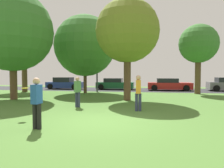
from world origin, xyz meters
name	(u,v)px	position (x,y,z in m)	size (l,w,h in m)	color
ground_plane	(100,122)	(0.00, 0.00, 0.00)	(44.00, 44.00, 0.00)	#47702D
road_strip	(134,90)	(0.00, 16.00, 0.00)	(44.00, 6.40, 0.01)	#28282B
oak_tree_right	(12,31)	(-7.52, 5.51, 4.68)	(5.51, 5.51, 7.45)	brown
birch_tree_lone	(85,46)	(-4.14, 11.00, 4.35)	(5.59, 5.59, 7.15)	brown
oak_tree_left	(127,31)	(0.27, 6.41, 4.57)	(4.19, 4.19, 6.70)	brown
maple_tree_far	(198,44)	(5.92, 12.06, 4.37)	(3.39, 3.39, 6.13)	brown
maple_tree_near	(24,47)	(-10.50, 11.26, 4.45)	(3.76, 3.76, 6.38)	brown
person_catcher	(78,91)	(-1.99, 3.09, 0.87)	(0.32, 0.38, 1.60)	#2D334C
person_bystander	(138,91)	(1.22, 2.49, 0.93)	(0.30, 0.34, 1.69)	#2D334C
person_walking	(37,101)	(-1.75, -1.28, 0.89)	(0.30, 0.34, 1.63)	black
frisbee_disc	(25,88)	(-3.11, 0.17, 1.18)	(0.28, 0.28, 0.04)	yellow
parked_car_blue	(65,84)	(-8.18, 15.70, 0.63)	(4.22, 1.99, 1.38)	#233893
parked_car_green	(115,84)	(-2.19, 16.02, 0.60)	(4.21, 2.11, 1.29)	#195633
parked_car_red	(169,85)	(3.79, 15.71, 0.61)	(4.59, 2.09, 1.30)	#B21E1E
street_lamp_post	(97,69)	(-3.32, 12.20, 2.25)	(0.14, 0.14, 4.50)	#2D2D33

